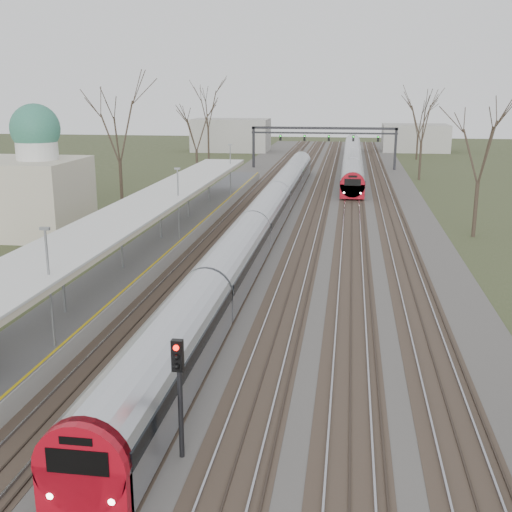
{
  "coord_description": "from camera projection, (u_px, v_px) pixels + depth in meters",
  "views": [
    {
      "loc": [
        4.17,
        -9.33,
        11.35
      ],
      "look_at": [
        -1.02,
        26.13,
        2.0
      ],
      "focal_mm": 45.0,
      "sensor_mm": 36.0,
      "label": 1
    }
  ],
  "objects": [
    {
      "name": "canopy",
      "position": [
        155.0,
        200.0,
        44.24
      ],
      "size": [
        4.1,
        50.0,
        3.11
      ],
      "color": "slate",
      "rests_on": "platform"
    },
    {
      "name": "track_bed",
      "position": [
        310.0,
        204.0,
        64.98
      ],
      "size": [
        24.0,
        160.0,
        0.22
      ],
      "color": "#474442",
      "rests_on": "ground"
    },
    {
      "name": "train_far",
      "position": [
        353.0,
        158.0,
        94.76
      ],
      "size": [
        2.62,
        60.21,
        3.05
      ],
      "color": "#A0A2A9",
      "rests_on": "ground"
    },
    {
      "name": "tree_west_far",
      "position": [
        118.0,
        127.0,
        58.69
      ],
      "size": [
        5.5,
        5.5,
        11.33
      ],
      "color": "#2D231C",
      "rests_on": "ground"
    },
    {
      "name": "signal_post",
      "position": [
        179.0,
        381.0,
        19.53
      ],
      "size": [
        0.35,
        0.45,
        4.1
      ],
      "color": "black",
      "rests_on": "ground"
    },
    {
      "name": "train_near",
      "position": [
        266.0,
        214.0,
        52.45
      ],
      "size": [
        2.62,
        75.21,
        3.05
      ],
      "color": "#A0A2A9",
      "rests_on": "ground"
    },
    {
      "name": "platform",
      "position": [
        174.0,
        234.0,
        49.42
      ],
      "size": [
        3.5,
        69.0,
        1.0
      ],
      "primitive_type": "cube",
      "color": "#9E9B93",
      "rests_on": "ground"
    },
    {
      "name": "tree_east_far",
      "position": [
        481.0,
        144.0,
        48.79
      ],
      "size": [
        5.0,
        5.0,
        10.3
      ],
      "color": "#2D231C",
      "rests_on": "ground"
    },
    {
      "name": "signal_gantry",
      "position": [
        324.0,
        135.0,
        92.47
      ],
      "size": [
        21.0,
        0.59,
        6.08
      ],
      "color": "black",
      "rests_on": "ground"
    },
    {
      "name": "dome_building",
      "position": [
        20.0,
        188.0,
        50.87
      ],
      "size": [
        10.0,
        8.0,
        10.3
      ],
      "color": "beige",
      "rests_on": "ground"
    }
  ]
}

